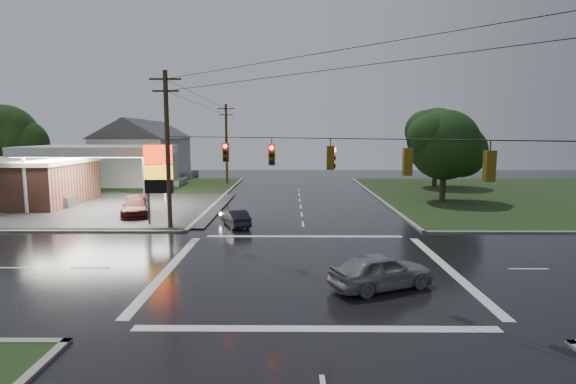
{
  "coord_description": "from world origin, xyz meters",
  "views": [
    {
      "loc": [
        -0.86,
        -21.82,
        6.76
      ],
      "look_at": [
        -1.08,
        6.59,
        3.0
      ],
      "focal_mm": 28.0,
      "sensor_mm": 36.0,
      "label": 1
    }
  ],
  "objects_px": {
    "gas_station": "(26,178)",
    "car_north": "(236,218)",
    "car_crossing": "(381,271)",
    "utility_pole_n": "(226,143)",
    "pylon_sign": "(158,171)",
    "utility_pole_nw": "(168,148)",
    "tree_ne_far": "(437,137)",
    "house_near": "(136,151)",
    "tree_ne_near": "(446,145)",
    "tree_nw_behind": "(6,138)",
    "house_far": "(156,148)",
    "car_pump": "(136,207)"
  },
  "relations": [
    {
      "from": "tree_ne_far",
      "to": "car_north",
      "type": "xyz_separation_m",
      "value": [
        -22.07,
        -23.74,
        -5.56
      ]
    },
    {
      "from": "car_pump",
      "to": "gas_station",
      "type": "bearing_deg",
      "value": 140.5
    },
    {
      "from": "gas_station",
      "to": "utility_pole_n",
      "type": "bearing_deg",
      "value": 48.53
    },
    {
      "from": "tree_nw_behind",
      "to": "car_north",
      "type": "relative_size",
      "value": 2.67
    },
    {
      "from": "utility_pole_nw",
      "to": "tree_ne_far",
      "type": "bearing_deg",
      "value": 42.59
    },
    {
      "from": "house_near",
      "to": "car_pump",
      "type": "relative_size",
      "value": 2.15
    },
    {
      "from": "tree_ne_near",
      "to": "tree_ne_far",
      "type": "distance_m",
      "value": 12.39
    },
    {
      "from": "utility_pole_nw",
      "to": "car_pump",
      "type": "height_order",
      "value": "utility_pole_nw"
    },
    {
      "from": "tree_ne_near",
      "to": "car_crossing",
      "type": "relative_size",
      "value": 1.93
    },
    {
      "from": "pylon_sign",
      "to": "car_crossing",
      "type": "height_order",
      "value": "pylon_sign"
    },
    {
      "from": "utility_pole_n",
      "to": "car_north",
      "type": "xyz_separation_m",
      "value": [
        4.58,
        -27.75,
        -4.85
      ]
    },
    {
      "from": "house_far",
      "to": "car_north",
      "type": "height_order",
      "value": "house_far"
    },
    {
      "from": "pylon_sign",
      "to": "tree_ne_far",
      "type": "distance_m",
      "value": 36.35
    },
    {
      "from": "tree_ne_far",
      "to": "car_pump",
      "type": "xyz_separation_m",
      "value": [
        -30.72,
        -19.78,
        -5.43
      ]
    },
    {
      "from": "pylon_sign",
      "to": "house_near",
      "type": "relative_size",
      "value": 0.54
    },
    {
      "from": "utility_pole_nw",
      "to": "pylon_sign",
      "type": "bearing_deg",
      "value": 135.0
    },
    {
      "from": "pylon_sign",
      "to": "utility_pole_nw",
      "type": "xyz_separation_m",
      "value": [
        1.0,
        -1.0,
        1.71
      ]
    },
    {
      "from": "gas_station",
      "to": "tree_ne_far",
      "type": "height_order",
      "value": "tree_ne_far"
    },
    {
      "from": "gas_station",
      "to": "house_far",
      "type": "xyz_separation_m",
      "value": [
        3.73,
        28.3,
        1.86
      ]
    },
    {
      "from": "gas_station",
      "to": "house_far",
      "type": "distance_m",
      "value": 28.61
    },
    {
      "from": "utility_pole_n",
      "to": "house_near",
      "type": "distance_m",
      "value": 11.67
    },
    {
      "from": "house_far",
      "to": "pylon_sign",
      "type": "bearing_deg",
      "value": -73.02
    },
    {
      "from": "utility_pole_nw",
      "to": "house_far",
      "type": "distance_m",
      "value": 40.48
    },
    {
      "from": "gas_station",
      "to": "car_north",
      "type": "bearing_deg",
      "value": -24.48
    },
    {
      "from": "car_crossing",
      "to": "utility_pole_n",
      "type": "bearing_deg",
      "value": -6.63
    },
    {
      "from": "pylon_sign",
      "to": "utility_pole_n",
      "type": "xyz_separation_m",
      "value": [
        1.0,
        27.5,
        1.46
      ]
    },
    {
      "from": "utility_pole_nw",
      "to": "car_north",
      "type": "distance_m",
      "value": 6.9
    },
    {
      "from": "house_near",
      "to": "tree_ne_near",
      "type": "height_order",
      "value": "tree_ne_near"
    },
    {
      "from": "car_north",
      "to": "car_pump",
      "type": "distance_m",
      "value": 9.51
    },
    {
      "from": "pylon_sign",
      "to": "tree_ne_far",
      "type": "bearing_deg",
      "value": 40.35
    },
    {
      "from": "tree_ne_near",
      "to": "car_north",
      "type": "distance_m",
      "value": 22.93
    },
    {
      "from": "pylon_sign",
      "to": "house_far",
      "type": "bearing_deg",
      "value": 106.98
    },
    {
      "from": "utility_pole_nw",
      "to": "utility_pole_n",
      "type": "distance_m",
      "value": 28.5
    },
    {
      "from": "gas_station",
      "to": "car_pump",
      "type": "xyz_separation_m",
      "value": [
        12.11,
        -5.49,
        -1.8
      ]
    },
    {
      "from": "house_far",
      "to": "car_pump",
      "type": "relative_size",
      "value": 2.15
    },
    {
      "from": "utility_pole_n",
      "to": "pylon_sign",
      "type": "bearing_deg",
      "value": -92.08
    },
    {
      "from": "utility_pole_n",
      "to": "tree_ne_far",
      "type": "height_order",
      "value": "utility_pole_n"
    },
    {
      "from": "house_far",
      "to": "tree_nw_behind",
      "type": "distance_m",
      "value": 21.65
    },
    {
      "from": "tree_ne_far",
      "to": "car_north",
      "type": "height_order",
      "value": "tree_ne_far"
    },
    {
      "from": "tree_ne_far",
      "to": "car_crossing",
      "type": "height_order",
      "value": "tree_ne_far"
    },
    {
      "from": "house_far",
      "to": "tree_ne_far",
      "type": "bearing_deg",
      "value": -19.71
    },
    {
      "from": "pylon_sign",
      "to": "utility_pole_n",
      "type": "bearing_deg",
      "value": 87.92
    },
    {
      "from": "utility_pole_nw",
      "to": "tree_nw_behind",
      "type": "height_order",
      "value": "utility_pole_nw"
    },
    {
      "from": "utility_pole_n",
      "to": "house_near",
      "type": "xyz_separation_m",
      "value": [
        -11.45,
        -2.0,
        -1.06
      ]
    },
    {
      "from": "pylon_sign",
      "to": "utility_pole_nw",
      "type": "distance_m",
      "value": 2.22
    },
    {
      "from": "car_crossing",
      "to": "house_near",
      "type": "bearing_deg",
      "value": 7.99
    },
    {
      "from": "car_crossing",
      "to": "utility_pole_nw",
      "type": "bearing_deg",
      "value": 21.72
    },
    {
      "from": "utility_pole_n",
      "to": "car_crossing",
      "type": "height_order",
      "value": "utility_pole_n"
    },
    {
      "from": "car_crossing",
      "to": "gas_station",
      "type": "bearing_deg",
      "value": 28.14
    },
    {
      "from": "gas_station",
      "to": "house_far",
      "type": "bearing_deg",
      "value": 82.5
    }
  ]
}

